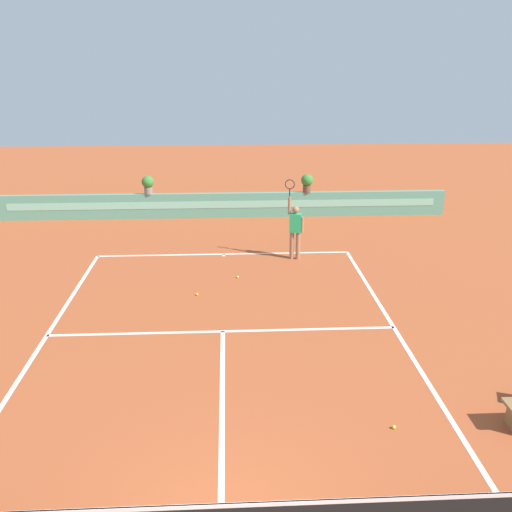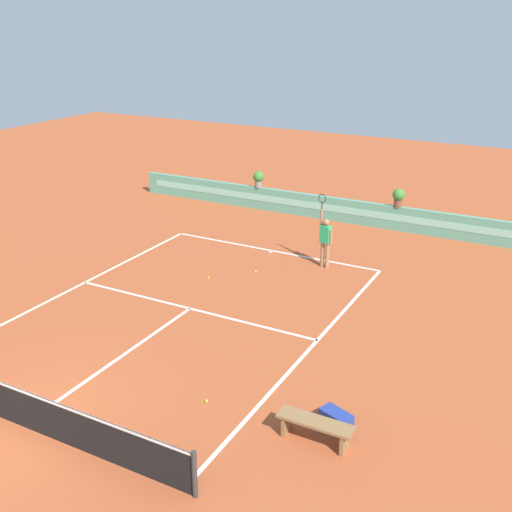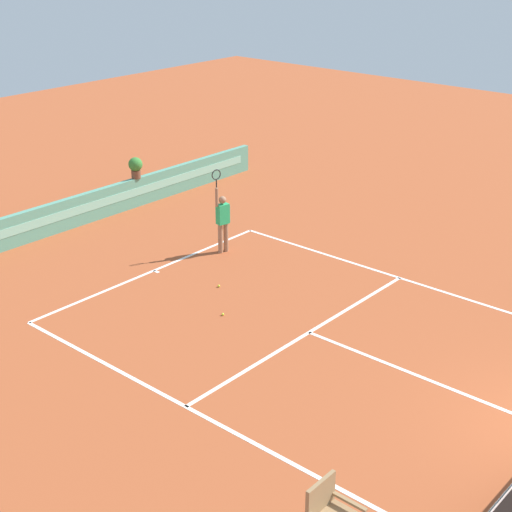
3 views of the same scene
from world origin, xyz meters
The scene contains 7 objects.
ground_plane centered at (0.00, 6.00, 0.00)m, with size 60.00×60.00×0.00m, color #A84C28.
court_lines centered at (0.00, 6.72, 0.00)m, with size 8.32×11.94×0.01m.
back_wall_barrier centered at (0.00, 16.39, 0.50)m, with size 18.00×0.21×1.00m.
tennis_player centered at (2.28, 11.35, 1.05)m, with size 0.61×0.29×2.58m.
tennis_ball_near_baseline centered at (-0.71, 8.56, 0.03)m, with size 0.07×0.07×0.07m, color #CCE033.
tennis_ball_by_sideline centered at (0.42, 9.77, 0.03)m, with size 0.07×0.07×0.07m, color #CCE033.
potted_plant_right centered at (3.35, 16.39, 1.41)m, with size 0.48×0.48×0.72m.
Camera 3 is at (-13.20, -3.36, 9.01)m, focal length 54.62 mm.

